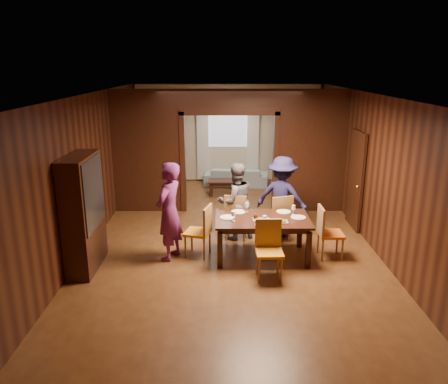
{
  "coord_description": "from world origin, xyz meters",
  "views": [
    {
      "loc": [
        -0.15,
        -8.53,
        3.44
      ],
      "look_at": [
        -0.13,
        -0.4,
        1.05
      ],
      "focal_mm": 35.0,
      "sensor_mm": 36.0,
      "label": 1
    }
  ],
  "objects_px": {
    "sofa": "(236,177)",
    "chair_far_l": "(236,216)",
    "person_navy": "(282,197)",
    "chair_near": "(269,251)",
    "dining_table": "(262,237)",
    "coffee_table": "(223,187)",
    "person_grey": "(236,201)",
    "chair_left": "(198,231)",
    "hutch": "(83,213)",
    "chair_right": "(331,232)",
    "chair_far_r": "(278,217)",
    "person_purple": "(169,212)"
  },
  "relations": [
    {
      "from": "dining_table",
      "to": "person_grey",
      "type": "bearing_deg",
      "value": 116.83
    },
    {
      "from": "sofa",
      "to": "dining_table",
      "type": "height_order",
      "value": "dining_table"
    },
    {
      "from": "chair_left",
      "to": "chair_near",
      "type": "relative_size",
      "value": 1.0
    },
    {
      "from": "chair_left",
      "to": "sofa",
      "type": "bearing_deg",
      "value": -174.75
    },
    {
      "from": "dining_table",
      "to": "hutch",
      "type": "xyz_separation_m",
      "value": [
        -3.1,
        -0.41,
        0.62
      ]
    },
    {
      "from": "person_navy",
      "to": "chair_near",
      "type": "relative_size",
      "value": 1.72
    },
    {
      "from": "coffee_table",
      "to": "chair_far_l",
      "type": "xyz_separation_m",
      "value": [
        0.27,
        -3.14,
        0.28
      ]
    },
    {
      "from": "sofa",
      "to": "person_grey",
      "type": "bearing_deg",
      "value": 94.01
    },
    {
      "from": "chair_left",
      "to": "dining_table",
      "type": "bearing_deg",
      "value": 101.72
    },
    {
      "from": "dining_table",
      "to": "coffee_table",
      "type": "height_order",
      "value": "dining_table"
    },
    {
      "from": "person_purple",
      "to": "sofa",
      "type": "relative_size",
      "value": 0.98
    },
    {
      "from": "person_purple",
      "to": "person_navy",
      "type": "distance_m",
      "value": 2.44
    },
    {
      "from": "chair_left",
      "to": "chair_far_l",
      "type": "relative_size",
      "value": 1.0
    },
    {
      "from": "chair_right",
      "to": "chair_left",
      "type": "bearing_deg",
      "value": 87.28
    },
    {
      "from": "person_navy",
      "to": "chair_far_r",
      "type": "xyz_separation_m",
      "value": [
        -0.09,
        -0.24,
        -0.35
      ]
    },
    {
      "from": "person_navy",
      "to": "chair_near",
      "type": "height_order",
      "value": "person_navy"
    },
    {
      "from": "chair_far_l",
      "to": "person_purple",
      "type": "bearing_deg",
      "value": 45.88
    },
    {
      "from": "person_navy",
      "to": "hutch",
      "type": "xyz_separation_m",
      "value": [
        -3.59,
        -1.48,
        0.17
      ]
    },
    {
      "from": "chair_left",
      "to": "chair_near",
      "type": "height_order",
      "value": "same"
    },
    {
      "from": "chair_right",
      "to": "person_purple",
      "type": "bearing_deg",
      "value": 90.15
    },
    {
      "from": "dining_table",
      "to": "chair_far_r",
      "type": "distance_m",
      "value": 0.92
    },
    {
      "from": "sofa",
      "to": "hutch",
      "type": "xyz_separation_m",
      "value": [
        -2.77,
        -5.35,
        0.73
      ]
    },
    {
      "from": "coffee_table",
      "to": "chair_far_l",
      "type": "distance_m",
      "value": 3.16
    },
    {
      "from": "chair_right",
      "to": "coffee_table",
      "type": "bearing_deg",
      "value": 25.29
    },
    {
      "from": "person_grey",
      "to": "chair_left",
      "type": "height_order",
      "value": "person_grey"
    },
    {
      "from": "chair_far_l",
      "to": "chair_near",
      "type": "height_order",
      "value": "same"
    },
    {
      "from": "chair_far_r",
      "to": "chair_near",
      "type": "distance_m",
      "value": 1.69
    },
    {
      "from": "chair_right",
      "to": "chair_far_r",
      "type": "bearing_deg",
      "value": 45.1
    },
    {
      "from": "sofa",
      "to": "chair_far_l",
      "type": "relative_size",
      "value": 1.89
    },
    {
      "from": "chair_left",
      "to": "chair_near",
      "type": "distance_m",
      "value": 1.53
    },
    {
      "from": "person_purple",
      "to": "sofa",
      "type": "height_order",
      "value": "person_purple"
    },
    {
      "from": "chair_far_l",
      "to": "chair_near",
      "type": "distance_m",
      "value": 1.8
    },
    {
      "from": "coffee_table",
      "to": "chair_left",
      "type": "height_order",
      "value": "chair_left"
    },
    {
      "from": "person_grey",
      "to": "chair_far_l",
      "type": "height_order",
      "value": "person_grey"
    },
    {
      "from": "chair_near",
      "to": "coffee_table",
      "type": "bearing_deg",
      "value": 97.4
    },
    {
      "from": "coffee_table",
      "to": "person_purple",
      "type": "bearing_deg",
      "value": -103.21
    },
    {
      "from": "person_grey",
      "to": "chair_right",
      "type": "xyz_separation_m",
      "value": [
        1.72,
        -0.93,
        -0.3
      ]
    },
    {
      "from": "dining_table",
      "to": "chair_left",
      "type": "distance_m",
      "value": 1.19
    },
    {
      "from": "person_navy",
      "to": "chair_right",
      "type": "distance_m",
      "value": 1.37
    },
    {
      "from": "coffee_table",
      "to": "hutch",
      "type": "bearing_deg",
      "value": -118.11
    },
    {
      "from": "person_purple",
      "to": "hutch",
      "type": "xyz_separation_m",
      "value": [
        -1.42,
        -0.36,
        0.1
      ]
    },
    {
      "from": "person_purple",
      "to": "sofa",
      "type": "bearing_deg",
      "value": -173.62
    },
    {
      "from": "sofa",
      "to": "chair_far_l",
      "type": "height_order",
      "value": "chair_far_l"
    },
    {
      "from": "chair_far_l",
      "to": "chair_far_r",
      "type": "xyz_separation_m",
      "value": [
        0.84,
        -0.07,
        0.0
      ]
    },
    {
      "from": "coffee_table",
      "to": "chair_near",
      "type": "relative_size",
      "value": 0.82
    },
    {
      "from": "chair_right",
      "to": "hutch",
      "type": "relative_size",
      "value": 0.48
    },
    {
      "from": "person_navy",
      "to": "chair_far_l",
      "type": "xyz_separation_m",
      "value": [
        -0.94,
        -0.16,
        -0.35
      ]
    },
    {
      "from": "chair_far_l",
      "to": "hutch",
      "type": "bearing_deg",
      "value": 34.4
    },
    {
      "from": "person_navy",
      "to": "sofa",
      "type": "xyz_separation_m",
      "value": [
        -0.81,
        3.87,
        -0.57
      ]
    },
    {
      "from": "person_grey",
      "to": "hutch",
      "type": "relative_size",
      "value": 0.79
    }
  ]
}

